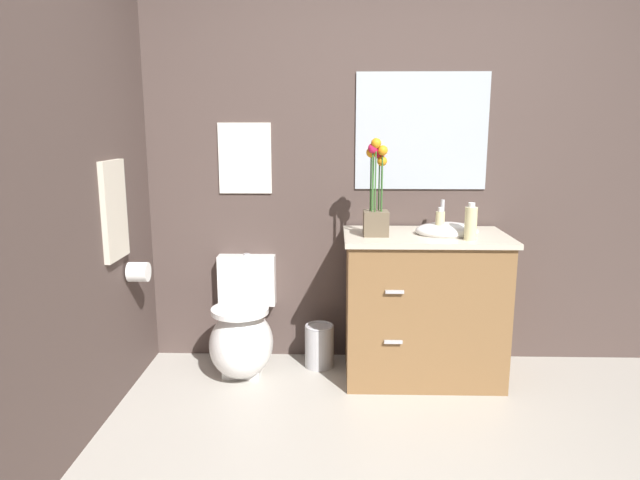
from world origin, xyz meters
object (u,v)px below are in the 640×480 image
Objects in this scene: wall_mirror at (422,131)px; trash_bin at (319,345)px; wall_poster at (245,158)px; hanging_towel at (114,210)px; flower_vase at (376,201)px; vanity_cabinet at (424,305)px; toilet_paper_roll at (139,272)px; toilet at (243,334)px; soap_bottle at (471,223)px; lotion_bottle at (440,223)px.

trash_bin is at bearing -164.13° from wall_mirror.
wall_poster is 0.83× the size of hanging_towel.
flower_vase is 2.01× the size of trash_bin.
wall_mirror is (-0.00, 0.29, 1.00)m from vanity_cabinet.
toilet_paper_roll is (-1.63, -0.17, 0.23)m from vanity_cabinet.
toilet is at bearing -166.10° from wall_mirror.
flower_vase is at bearing -4.91° from toilet.
toilet_paper_roll is at bearing -174.48° from flower_vase.
trash_bin is 1.46m from wall_mirror.
toilet_paper_roll is (-0.54, -0.20, 0.44)m from toilet.
soap_bottle reaches higher than lotion_bottle.
trash_bin is 1.18m from toilet_paper_roll.
wall_mirror is (0.62, 0.18, 1.31)m from trash_bin.
wall_mirror is 1.83m from hanging_towel.
hanging_towel is at bearing -175.43° from soap_bottle.
flower_vase is at bearing -131.06° from wall_mirror.
wall_poster is (-0.79, 0.34, 0.22)m from flower_vase.
vanity_cabinet is 2.02× the size of hanging_towel.
wall_poster is 0.88m from hanging_towel.
soap_bottle is 0.19m from lotion_bottle.
lotion_bottle is (0.07, -0.04, 0.50)m from vanity_cabinet.
hanging_towel is at bearing -168.90° from flower_vase.
flower_vase is 3.37× the size of lotion_bottle.
wall_mirror is at bearing 15.87° from trash_bin.
vanity_cabinet is 0.50m from lotion_bottle.
wall_mirror reaches higher than toilet.
hanging_towel is (-1.75, -0.27, 0.11)m from lotion_bottle.
trash_bin is 2.47× the size of toilet_paper_roll.
wall_poster reaches higher than lotion_bottle.
wall_poster is at bearing 156.98° from flower_vase.
lotion_bottle is at bearing -12.89° from trash_bin.
wall_poster is (-1.30, 0.46, 0.32)m from soap_bottle.
wall_poster is 1.09m from wall_mirror.
trash_bin is 0.52× the size of hanging_towel.
lotion_bottle is at bearing 139.35° from soap_bottle.
trash_bin is (-0.83, 0.28, -0.83)m from soap_bottle.
toilet is at bearing 178.60° from vanity_cabinet.
toilet_paper_roll reaches higher than trash_bin.
flower_vase reaches higher than trash_bin.
trash_bin is at bearing 22.15° from hanging_towel.
vanity_cabinet is 1.40m from wall_poster.
toilet_paper_roll is at bearing 69.01° from hanging_towel.
hanging_towel reaches higher than soap_bottle.
vanity_cabinet is 1.92× the size of flower_vase.
toilet is 1.33× the size of hanging_towel.
vanity_cabinet is at bearing 5.97° from toilet_paper_roll.
toilet_paper_roll is at bearing -160.08° from toilet.
vanity_cabinet is at bearing 150.43° from lotion_bottle.
vanity_cabinet is 0.69m from flower_vase.
trash_bin is 0.63× the size of wall_poster.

